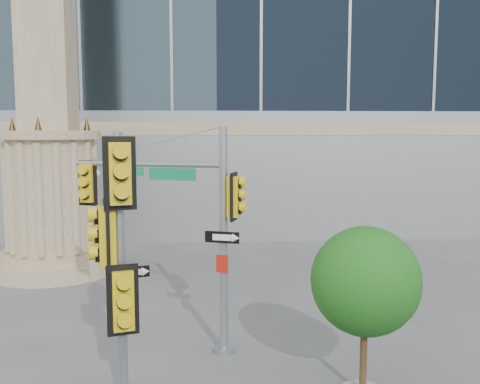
{
  "coord_description": "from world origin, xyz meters",
  "views": [
    {
      "loc": [
        -0.38,
        -10.41,
        5.05
      ],
      "look_at": [
        0.35,
        2.0,
        3.66
      ],
      "focal_mm": 40.0,
      "sensor_mm": 36.0,
      "label": 1
    }
  ],
  "objects": [
    {
      "name": "secondary_signal_pole",
      "position": [
        -1.99,
        -1.12,
        2.97
      ],
      "size": [
        0.94,
        0.67,
        5.06
      ],
      "rotation": [
        0.0,
        0.0,
        0.28
      ],
      "color": "slate",
      "rests_on": "ground"
    },
    {
      "name": "street_tree",
      "position": [
        2.59,
        -0.75,
        2.17
      ],
      "size": [
        2.12,
        2.07,
        3.3
      ],
      "color": "gray",
      "rests_on": "ground"
    },
    {
      "name": "main_signal_pole",
      "position": [
        -0.95,
        1.71,
        3.21
      ],
      "size": [
        3.89,
        1.55,
        5.18
      ],
      "rotation": [
        0.0,
        0.0,
        -0.31
      ],
      "color": "slate",
      "rests_on": "ground"
    },
    {
      "name": "ground",
      "position": [
        0.0,
        0.0,
        0.0
      ],
      "size": [
        120.0,
        120.0,
        0.0
      ],
      "primitive_type": "plane",
      "color": "#545456",
      "rests_on": "ground"
    },
    {
      "name": "monument",
      "position": [
        -6.0,
        9.0,
        5.52
      ],
      "size": [
        4.4,
        4.4,
        16.6
      ],
      "color": "gray",
      "rests_on": "ground"
    }
  ]
}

